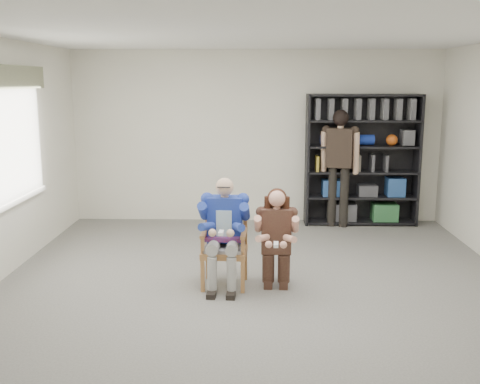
# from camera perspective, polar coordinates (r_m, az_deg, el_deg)

# --- Properties ---
(room_shell) EXTENTS (6.00, 7.00, 2.80)m
(room_shell) POSITION_cam_1_polar(r_m,az_deg,el_deg) (5.76, 1.85, 2.25)
(room_shell) COLOR silver
(room_shell) RESTS_ON ground
(floor) EXTENTS (6.00, 7.00, 0.01)m
(floor) POSITION_cam_1_polar(r_m,az_deg,el_deg) (6.14, 1.77, -10.77)
(floor) COLOR #64625C
(floor) RESTS_ON ground
(window_left) EXTENTS (0.16, 2.00, 1.75)m
(window_left) POSITION_cam_1_polar(r_m,az_deg,el_deg) (7.32, -22.07, 5.16)
(window_left) COLOR white
(window_left) RESTS_ON room_shell
(armchair) EXTENTS (0.59, 0.57, 0.97)m
(armchair) POSITION_cam_1_polar(r_m,az_deg,el_deg) (6.36, -1.59, -5.38)
(armchair) COLOR #AF784A
(armchair) RESTS_ON floor
(seated_man) EXTENTS (0.58, 0.78, 1.25)m
(seated_man) POSITION_cam_1_polar(r_m,az_deg,el_deg) (6.32, -1.59, -4.12)
(seated_man) COLOR #142F99
(seated_man) RESTS_ON floor
(kneeling_woman) EXTENTS (0.52, 0.80, 1.15)m
(kneeling_woman) POSITION_cam_1_polar(r_m,az_deg,el_deg) (6.21, 3.72, -4.91)
(kneeling_woman) COLOR #3D1E1B
(kneeling_woman) RESTS_ON floor
(bookshelf) EXTENTS (1.80, 0.38, 2.10)m
(bookshelf) POSITION_cam_1_polar(r_m,az_deg,el_deg) (9.23, 12.29, 3.17)
(bookshelf) COLOR black
(bookshelf) RESTS_ON floor
(standing_man) EXTENTS (0.64, 0.47, 1.85)m
(standing_man) POSITION_cam_1_polar(r_m,az_deg,el_deg) (9.02, 10.03, 2.28)
(standing_man) COLOR #2C231B
(standing_man) RESTS_ON floor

